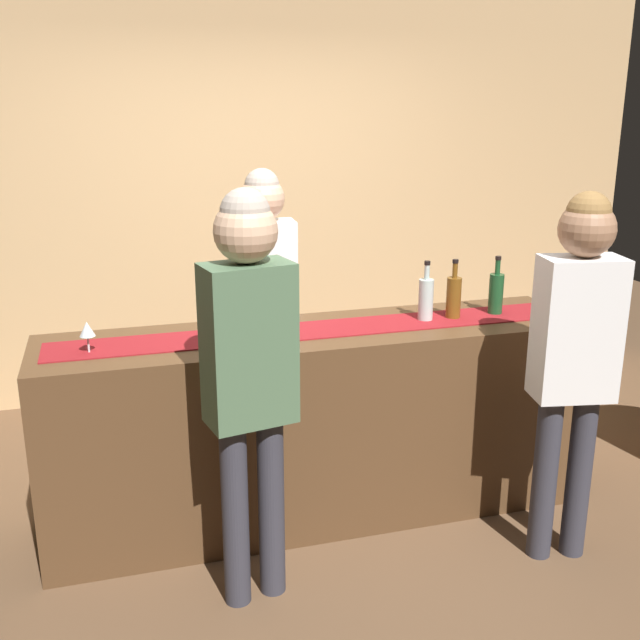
% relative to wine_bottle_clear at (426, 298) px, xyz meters
% --- Properties ---
extents(ground_plane, '(10.00, 10.00, 0.00)m').
position_rel_wine_bottle_clear_xyz_m(ground_plane, '(-0.56, -0.01, -1.09)').
color(ground_plane, brown).
extents(back_wall, '(6.00, 0.12, 2.90)m').
position_rel_wine_bottle_clear_xyz_m(back_wall, '(-0.56, 1.89, 0.36)').
color(back_wall, tan).
rests_on(back_wall, ground).
extents(bar_counter, '(2.64, 0.60, 0.97)m').
position_rel_wine_bottle_clear_xyz_m(bar_counter, '(-0.56, -0.01, -0.60)').
color(bar_counter, '#543821').
rests_on(bar_counter, ground).
extents(counter_runner_cloth, '(2.51, 0.28, 0.01)m').
position_rel_wine_bottle_clear_xyz_m(counter_runner_cloth, '(-0.56, -0.01, -0.11)').
color(counter_runner_cloth, maroon).
rests_on(counter_runner_cloth, bar_counter).
extents(wine_bottle_clear, '(0.07, 0.07, 0.30)m').
position_rel_wine_bottle_clear_xyz_m(wine_bottle_clear, '(0.00, 0.00, 0.00)').
color(wine_bottle_clear, '#B2C6C1').
rests_on(wine_bottle_clear, bar_counter).
extents(wine_bottle_amber, '(0.07, 0.07, 0.30)m').
position_rel_wine_bottle_clear_xyz_m(wine_bottle_amber, '(0.15, -0.00, 0.00)').
color(wine_bottle_amber, brown).
rests_on(wine_bottle_amber, bar_counter).
extents(wine_bottle_green, '(0.07, 0.07, 0.30)m').
position_rel_wine_bottle_clear_xyz_m(wine_bottle_green, '(0.39, 0.01, 0.00)').
color(wine_bottle_green, '#194723').
rests_on(wine_bottle_green, bar_counter).
extents(wine_glass_near_customer, '(0.07, 0.07, 0.14)m').
position_rel_wine_bottle_clear_xyz_m(wine_glass_near_customer, '(-1.61, -0.06, -0.01)').
color(wine_glass_near_customer, silver).
rests_on(wine_glass_near_customer, bar_counter).
extents(wine_glass_mid_counter, '(0.07, 0.07, 0.14)m').
position_rel_wine_bottle_clear_xyz_m(wine_glass_mid_counter, '(-0.96, -0.11, -0.01)').
color(wine_glass_mid_counter, silver).
rests_on(wine_glass_mid_counter, bar_counter).
extents(bartender, '(0.35, 0.24, 1.69)m').
position_rel_wine_bottle_clear_xyz_m(bartender, '(-0.70, 0.57, -0.04)').
color(bartender, '#26262B').
rests_on(bartender, ground).
extents(customer_sipping, '(0.37, 0.26, 1.68)m').
position_rel_wine_bottle_clear_xyz_m(customer_sipping, '(0.40, -0.68, -0.05)').
color(customer_sipping, '#33333D').
rests_on(customer_sipping, ground).
extents(customer_browsing, '(0.37, 0.26, 1.73)m').
position_rel_wine_bottle_clear_xyz_m(customer_browsing, '(-1.00, -0.59, -0.01)').
color(customer_browsing, '#33333D').
rests_on(customer_browsing, ground).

